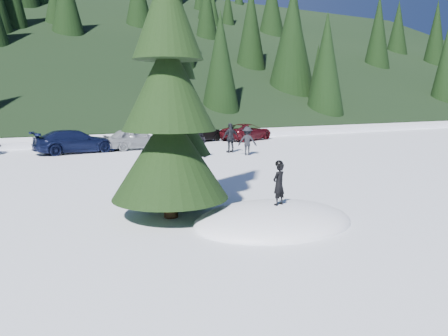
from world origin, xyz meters
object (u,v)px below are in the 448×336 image
spruce_short (182,137)px  adult_0 (200,144)px  adult_1 (231,138)px  car_5 (201,133)px  spruce_tall (169,97)px  child_skier (279,184)px  car_4 (136,139)px  car_6 (247,132)px  car_3 (75,141)px  adult_2 (247,141)px

spruce_short → adult_0: (5.31, 9.60, -1.33)m
adult_1 → car_5: adult_1 is taller
adult_1 → spruce_tall: bearing=53.9°
child_skier → adult_0: (4.01, 12.87, -0.27)m
car_4 → car_6: 9.91m
car_4 → spruce_short: bearing=164.7°
spruce_tall → car_3: spruce_tall is taller
spruce_tall → adult_1: size_ratio=4.75×
car_4 → adult_0: bearing=-162.9°
child_skier → adult_1: adult_1 is taller
car_3 → car_4: size_ratio=1.19×
spruce_short → car_4: spruce_short is taller
child_skier → car_5: child_skier is taller
adult_0 → car_4: 5.83m
car_6 → adult_0: bearing=111.8°
child_skier → car_4: size_ratio=0.27×
adult_0 → adult_1: bearing=-117.0°
adult_0 → adult_1: (2.55, 1.00, 0.14)m
spruce_tall → spruce_short: bearing=54.5°
spruce_tall → adult_2: size_ratio=5.17×
adult_0 → car_3: size_ratio=0.32×
spruce_tall → adult_0: 12.93m
adult_1 → car_5: 7.15m
car_5 → car_3: bearing=86.1°
adult_2 → car_5: adult_2 is taller
child_skier → car_6: bearing=-136.8°
car_6 → car_4: bearing=79.2°
child_skier → car_6: (11.74, 20.25, -0.39)m
adult_2 → car_5: size_ratio=0.42×
car_4 → spruce_tall: bearing=162.5°
car_3 → car_4: bearing=-94.6°
spruce_short → adult_0: 11.05m
car_4 → car_6: bearing=-81.7°
spruce_tall → car_3: bearing=88.2°
car_4 → adult_1: bearing=-137.5°
adult_0 → car_3: 7.93m
car_4 → car_5: 6.46m
spruce_short → car_5: spruce_short is taller
adult_1 → spruce_short: bearing=53.8°
adult_0 → car_4: size_ratio=0.38×
adult_2 → car_6: 9.38m
child_skier → car_5: size_ratio=0.28×
adult_1 → adult_2: bearing=98.3°
car_3 → car_5: (9.76, 2.60, -0.05)m
adult_1 → car_3: 9.45m
adult_1 → car_3: (-8.36, 4.41, -0.20)m
adult_2 → car_6: (4.97, 7.95, -0.18)m
adult_0 → car_5: size_ratio=0.39×
adult_0 → adult_1: 2.74m
spruce_tall → car_5: 21.76m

